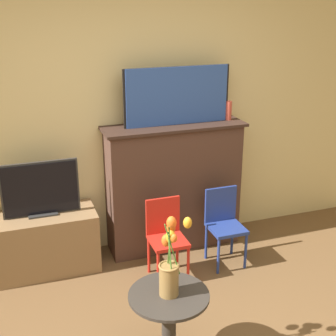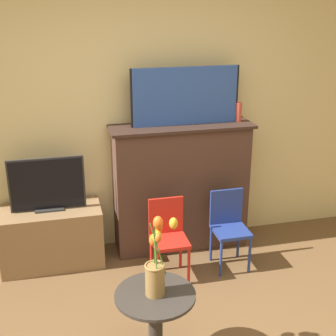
# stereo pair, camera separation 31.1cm
# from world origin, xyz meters

# --- Properties ---
(wall_back) EXTENTS (8.00, 0.06, 2.70)m
(wall_back) POSITION_xyz_m (0.00, 2.13, 1.35)
(wall_back) COLOR beige
(wall_back) RESTS_ON ground
(fireplace_mantel) EXTENTS (1.27, 0.38, 1.18)m
(fireplace_mantel) POSITION_xyz_m (0.48, 1.93, 0.61)
(fireplace_mantel) COLOR #4C3328
(fireplace_mantel) RESTS_ON ground
(painting) EXTENTS (0.96, 0.03, 0.50)m
(painting) POSITION_xyz_m (0.51, 1.94, 1.43)
(painting) COLOR black
(painting) RESTS_ON fireplace_mantel
(mantel_candle) EXTENTS (0.06, 0.06, 0.17)m
(mantel_candle) POSITION_xyz_m (1.01, 1.93, 1.27)
(mantel_candle) COLOR #CC4C3D
(mantel_candle) RESTS_ON fireplace_mantel
(tv_stand) EXTENTS (0.87, 0.42, 0.52)m
(tv_stand) POSITION_xyz_m (-0.71, 1.87, 0.26)
(tv_stand) COLOR olive
(tv_stand) RESTS_ON ground
(tv_monitor) EXTENTS (0.63, 0.12, 0.47)m
(tv_monitor) POSITION_xyz_m (-0.71, 1.88, 0.75)
(tv_monitor) COLOR #2D2D2D
(tv_monitor) RESTS_ON tv_stand
(chair_red) EXTENTS (0.29, 0.29, 0.68)m
(chair_red) POSITION_xyz_m (0.24, 1.45, 0.39)
(chair_red) COLOR red
(chair_red) RESTS_ON ground
(chair_blue) EXTENTS (0.29, 0.29, 0.68)m
(chair_blue) POSITION_xyz_m (0.80, 1.50, 0.39)
(chair_blue) COLOR navy
(chair_blue) RESTS_ON ground
(side_table) EXTENTS (0.50, 0.50, 0.55)m
(side_table) POSITION_xyz_m (-0.09, 0.44, 0.36)
(side_table) COLOR #332D28
(side_table) RESTS_ON ground
(vase_tulips) EXTENTS (0.20, 0.21, 0.51)m
(vase_tulips) POSITION_xyz_m (-0.08, 0.46, 0.75)
(vase_tulips) COLOR olive
(vase_tulips) RESTS_ON side_table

